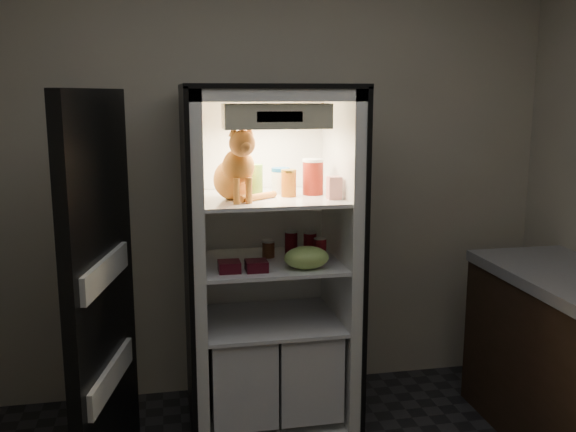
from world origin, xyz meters
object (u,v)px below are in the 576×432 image
refrigerator (268,284)px  soda_can_b (310,244)px  berry_box_left (229,267)px  soda_can_c (320,250)px  pepper_jar (313,177)px  cream_carton (334,188)px  salsa_jar (289,183)px  grape_bag (306,258)px  condiment_jar (268,249)px  tabby_cat (236,172)px  parmesan_shaker (257,180)px  mayo_tub (281,181)px  berry_box_right (257,266)px  soda_can_a (291,243)px

refrigerator → soda_can_b: 0.32m
berry_box_left → soda_can_b: bearing=26.1°
soda_can_c → soda_can_b: bearing=103.7°
pepper_jar → cream_carton: 0.19m
salsa_jar → soda_can_b: salsa_jar is taller
grape_bag → soda_can_b: bearing=72.9°
cream_carton → soda_can_c: (-0.05, 0.08, -0.35)m
pepper_jar → soda_can_b: 0.38m
cream_carton → condiment_jar: cream_carton is taller
tabby_cat → soda_can_b: tabby_cat is taller
cream_carton → grape_bag: size_ratio=0.50×
tabby_cat → condiment_jar: bearing=27.9°
soda_can_c → berry_box_left: bearing=-167.0°
refrigerator → condiment_jar: size_ratio=19.65×
soda_can_b → berry_box_left: soda_can_b is taller
parmesan_shaker → soda_can_c: bearing=-16.4°
mayo_tub → salsa_jar: bearing=-77.4°
soda_can_b → berry_box_right: (-0.34, -0.24, -0.04)m
refrigerator → cream_carton: size_ratio=16.01×
salsa_jar → cream_carton: size_ratio=1.22×
cream_carton → soda_can_a: 0.46m
mayo_tub → soda_can_a: (0.06, 0.01, -0.35)m
salsa_jar → berry_box_left: (-0.34, -0.16, -0.39)m
soda_can_a → berry_box_left: (-0.38, -0.28, -0.04)m
salsa_jar → berry_box_right: 0.48m
soda_can_a → mayo_tub: bearing=-168.3°
condiment_jar → grape_bag: size_ratio=0.41×
refrigerator → condiment_jar: refrigerator is taller
refrigerator → parmesan_shaker: size_ratio=11.14×
soda_can_b → berry_box_left: bearing=-153.9°
cream_carton → condiment_jar: 0.52m
condiment_jar → soda_can_a: bearing=12.5°
tabby_cat → grape_bag: tabby_cat is taller
parmesan_shaker → grape_bag: bearing=-46.2°
tabby_cat → cream_carton: tabby_cat is taller
condiment_jar → berry_box_right: (-0.11, -0.26, -0.02)m
parmesan_shaker → soda_can_b: 0.47m
grape_bag → salsa_jar: bearing=107.6°
tabby_cat → berry_box_left: tabby_cat is taller
refrigerator → berry_box_right: 0.32m
mayo_tub → berry_box_right: (-0.18, -0.28, -0.39)m
tabby_cat → berry_box_right: (0.09, -0.11, -0.47)m
tabby_cat → soda_can_c: (0.45, 0.02, -0.43)m
salsa_jar → pepper_jar: pepper_jar is taller
soda_can_a → berry_box_left: bearing=-143.3°
pepper_jar → soda_can_a: bearing=143.4°
pepper_jar → cream_carton: pepper_jar is taller
mayo_tub → grape_bag: (0.08, -0.29, -0.36)m
tabby_cat → berry_box_right: tabby_cat is taller
refrigerator → salsa_jar: 0.58m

